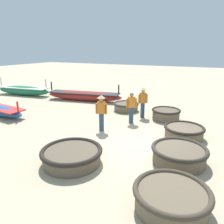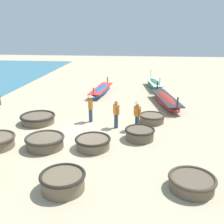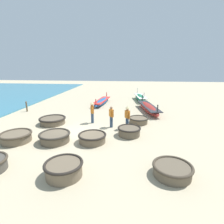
# 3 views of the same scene
# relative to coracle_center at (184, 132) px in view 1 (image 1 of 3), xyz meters

# --- Properties ---
(ground_plane) EXTENTS (80.00, 80.00, 0.00)m
(ground_plane) POSITION_rel_coracle_center_xyz_m (-1.53, 1.15, -0.29)
(ground_plane) COLOR #BCAD8C
(coracle_center) EXTENTS (1.68, 1.68, 0.53)m
(coracle_center) POSITION_rel_coracle_center_xyz_m (0.00, 0.00, 0.00)
(coracle_center) COLOR brown
(coracle_center) RESTS_ON ground
(coracle_far_right) EXTENTS (1.50, 1.50, 0.57)m
(coracle_far_right) POSITION_rel_coracle_center_xyz_m (2.16, 1.24, 0.02)
(coracle_far_right) COLOR brown
(coracle_far_right) RESTS_ON ground
(coracle_front_right) EXTENTS (1.83, 1.83, 0.56)m
(coracle_front_right) POSITION_rel_coracle_center_xyz_m (-4.54, -0.39, 0.02)
(coracle_front_right) COLOR brown
(coracle_front_right) RESTS_ON ground
(coracle_weathered) EXTENTS (1.53, 1.53, 0.49)m
(coracle_weathered) POSITION_rel_coracle_center_xyz_m (2.86, 3.82, -0.02)
(coracle_weathered) COLOR brown
(coracle_weathered) RESTS_ON ground
(coracle_beside_post) EXTENTS (1.83, 1.83, 0.57)m
(coracle_beside_post) POSITION_rel_coracle_center_xyz_m (-2.23, -0.18, 0.02)
(coracle_beside_post) COLOR brown
(coracle_beside_post) RESTS_ON ground
(coracle_tilted) EXTENTS (2.03, 2.03, 0.52)m
(coracle_tilted) POSITION_rel_coracle_center_xyz_m (-3.80, 2.98, -0.00)
(coracle_tilted) COLOR brown
(coracle_tilted) RESTS_ON ground
(long_boat_white_hull) EXTENTS (2.04, 5.71, 1.25)m
(long_boat_white_hull) POSITION_rel_coracle_center_xyz_m (3.99, 7.58, 0.07)
(long_boat_white_hull) COLOR maroon
(long_boat_white_hull) RESTS_ON ground
(long_boat_ochre_hull) EXTENTS (1.61, 4.80, 1.38)m
(long_boat_ochre_hull) POSITION_rel_coracle_center_xyz_m (3.45, 13.04, 0.11)
(long_boat_ochre_hull) COLOR #237551
(long_boat_ochre_hull) RESTS_ON ground
(fisherman_with_hat) EXTENTS (0.36, 0.50, 1.67)m
(fisherman_with_hat) POSITION_rel_coracle_center_xyz_m (-0.76, 3.53, 0.67)
(fisherman_with_hat) COLOR #2D425B
(fisherman_with_hat) RESTS_ON ground
(fisherman_standing_left) EXTENTS (0.37, 0.46, 1.57)m
(fisherman_standing_left) POSITION_rel_coracle_center_xyz_m (0.83, 2.70, 0.55)
(fisherman_standing_left) COLOR #2D425B
(fisherman_standing_left) RESTS_ON ground
(fisherman_hauling) EXTENTS (0.38, 0.43, 1.67)m
(fisherman_hauling) POSITION_rel_coracle_center_xyz_m (2.00, 2.49, 0.67)
(fisherman_hauling) COLOR #2D425B
(fisherman_hauling) RESTS_ON ground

